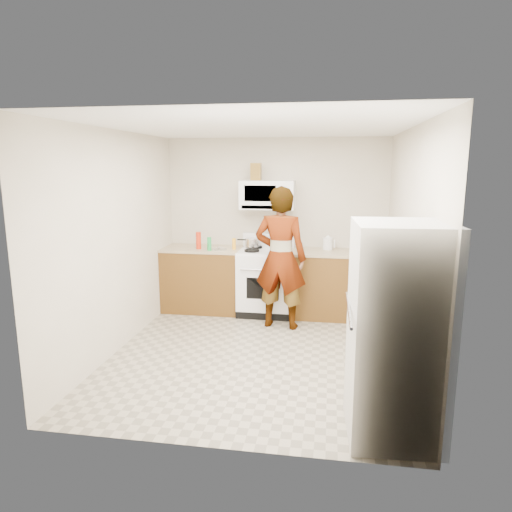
% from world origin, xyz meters
% --- Properties ---
extents(floor, '(3.60, 3.60, 0.00)m').
position_xyz_m(floor, '(0.00, 0.00, 0.00)').
color(floor, gray).
rests_on(floor, ground).
extents(back_wall, '(3.20, 0.02, 2.50)m').
position_xyz_m(back_wall, '(0.00, 1.79, 1.25)').
color(back_wall, beige).
rests_on(back_wall, floor).
extents(right_wall, '(0.02, 3.60, 2.50)m').
position_xyz_m(right_wall, '(1.59, 0.00, 1.25)').
color(right_wall, beige).
rests_on(right_wall, floor).
extents(cabinet_left, '(1.12, 0.62, 0.90)m').
position_xyz_m(cabinet_left, '(-1.04, 1.49, 0.45)').
color(cabinet_left, brown).
rests_on(cabinet_left, floor).
extents(counter_left, '(1.14, 0.64, 0.03)m').
position_xyz_m(counter_left, '(-1.04, 1.49, 0.92)').
color(counter_left, tan).
rests_on(counter_left, cabinet_left).
extents(cabinet_right, '(0.80, 0.62, 0.90)m').
position_xyz_m(cabinet_right, '(0.68, 1.49, 0.45)').
color(cabinet_right, brown).
rests_on(cabinet_right, floor).
extents(counter_right, '(0.82, 0.64, 0.03)m').
position_xyz_m(counter_right, '(0.68, 1.49, 0.92)').
color(counter_right, tan).
rests_on(counter_right, cabinet_right).
extents(gas_range, '(0.76, 0.65, 1.13)m').
position_xyz_m(gas_range, '(-0.10, 1.48, 0.49)').
color(gas_range, white).
rests_on(gas_range, floor).
extents(microwave, '(0.76, 0.38, 0.40)m').
position_xyz_m(microwave, '(-0.10, 1.61, 1.70)').
color(microwave, white).
rests_on(microwave, back_wall).
extents(person, '(0.72, 0.52, 1.86)m').
position_xyz_m(person, '(0.16, 0.94, 0.93)').
color(person, tan).
rests_on(person, floor).
extents(fridge, '(0.74, 0.74, 1.70)m').
position_xyz_m(fridge, '(1.31, -1.38, 0.85)').
color(fridge, white).
rests_on(fridge, floor).
extents(kettle, '(0.18, 0.18, 0.17)m').
position_xyz_m(kettle, '(0.76, 1.64, 1.02)').
color(kettle, white).
rests_on(kettle, counter_right).
extents(jug, '(0.14, 0.14, 0.24)m').
position_xyz_m(jug, '(-0.26, 1.60, 2.02)').
color(jug, brown).
rests_on(jug, microwave).
extents(saucepan, '(0.27, 0.27, 0.11)m').
position_xyz_m(saucepan, '(-0.32, 1.61, 1.01)').
color(saucepan, silver).
rests_on(saucepan, gas_range).
extents(tray, '(0.28, 0.21, 0.05)m').
position_xyz_m(tray, '(0.11, 1.38, 0.96)').
color(tray, silver).
rests_on(tray, gas_range).
extents(bottle_spray, '(0.09, 0.09, 0.24)m').
position_xyz_m(bottle_spray, '(-1.06, 1.38, 1.06)').
color(bottle_spray, red).
rests_on(bottle_spray, counter_left).
extents(bottle_hot_sauce, '(0.05, 0.05, 0.16)m').
position_xyz_m(bottle_hot_sauce, '(-0.55, 1.43, 1.01)').
color(bottle_hot_sauce, '#F8A71B').
rests_on(bottle_hot_sauce, counter_left).
extents(bottle_green_cap, '(0.07, 0.07, 0.19)m').
position_xyz_m(bottle_green_cap, '(-0.88, 1.29, 1.03)').
color(bottle_green_cap, '#1A923E').
rests_on(bottle_green_cap, counter_left).
extents(pot_lid, '(0.23, 0.23, 0.01)m').
position_xyz_m(pot_lid, '(-0.76, 1.39, 0.94)').
color(pot_lid, silver).
rests_on(pot_lid, counter_left).
extents(broom, '(0.29, 0.18, 1.43)m').
position_xyz_m(broom, '(1.54, 0.98, 0.73)').
color(broom, silver).
rests_on(broom, floor).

